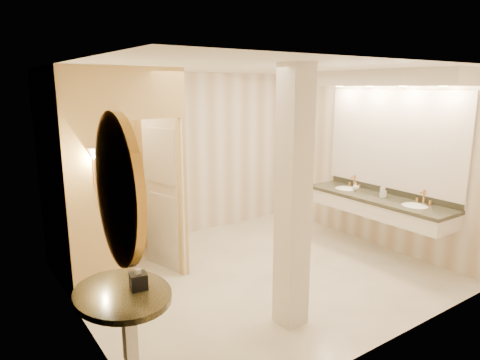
% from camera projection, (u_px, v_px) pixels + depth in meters
% --- Properties ---
extents(floor, '(4.50, 4.50, 0.00)m').
position_uv_depth(floor, '(256.00, 274.00, 5.77)').
color(floor, white).
rests_on(floor, ground).
extents(ceiling, '(4.50, 4.50, 0.00)m').
position_uv_depth(ceiling, '(258.00, 67.00, 5.20)').
color(ceiling, white).
rests_on(ceiling, wall_back).
extents(wall_back, '(4.50, 0.02, 2.70)m').
position_uv_depth(wall_back, '(185.00, 156.00, 7.09)').
color(wall_back, silver).
rests_on(wall_back, floor).
extents(wall_front, '(4.50, 0.02, 2.70)m').
position_uv_depth(wall_front, '(390.00, 213.00, 3.88)').
color(wall_front, silver).
rests_on(wall_front, floor).
extents(wall_left, '(0.02, 4.00, 2.70)m').
position_uv_depth(wall_left, '(76.00, 202.00, 4.23)').
color(wall_left, silver).
rests_on(wall_left, floor).
extents(wall_right, '(0.02, 4.00, 2.70)m').
position_uv_depth(wall_right, '(371.00, 159.00, 6.74)').
color(wall_right, silver).
rests_on(wall_right, floor).
extents(toilet_closet, '(1.50, 1.55, 2.70)m').
position_uv_depth(toilet_closet, '(145.00, 171.00, 5.63)').
color(toilet_closet, '#D8B671').
rests_on(toilet_closet, floor).
extents(wall_sconce, '(0.14, 0.14, 0.42)m').
position_uv_depth(wall_sconce, '(94.00, 156.00, 4.67)').
color(wall_sconce, '#D29043').
rests_on(wall_sconce, toilet_closet).
extents(vanity, '(0.75, 2.47, 2.09)m').
position_uv_depth(vanity, '(382.00, 146.00, 6.21)').
color(vanity, silver).
rests_on(vanity, floor).
extents(console_shelf, '(0.93, 0.93, 1.92)m').
position_uv_depth(console_shelf, '(121.00, 236.00, 3.32)').
color(console_shelf, black).
rests_on(console_shelf, floor).
extents(pillar, '(0.27, 0.27, 2.70)m').
position_uv_depth(pillar, '(293.00, 200.00, 4.32)').
color(pillar, silver).
rests_on(pillar, floor).
extents(tissue_box, '(0.15, 0.15, 0.13)m').
position_uv_depth(tissue_box, '(138.00, 281.00, 3.44)').
color(tissue_box, black).
rests_on(tissue_box, console_shelf).
extents(toilet, '(0.55, 0.85, 0.82)m').
position_uv_depth(toilet, '(107.00, 240.00, 5.88)').
color(toilet, white).
rests_on(toilet, floor).
extents(soap_bottle_a, '(0.07, 0.07, 0.15)m').
position_uv_depth(soap_bottle_a, '(383.00, 192.00, 6.30)').
color(soap_bottle_a, beige).
rests_on(soap_bottle_a, vanity).
extents(soap_bottle_b, '(0.11, 0.11, 0.12)m').
position_uv_depth(soap_bottle_b, '(356.00, 187.00, 6.71)').
color(soap_bottle_b, silver).
rests_on(soap_bottle_b, vanity).
extents(soap_bottle_c, '(0.10, 0.10, 0.21)m').
position_uv_depth(soap_bottle_c, '(383.00, 191.00, 6.26)').
color(soap_bottle_c, '#C6B28C').
rests_on(soap_bottle_c, vanity).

